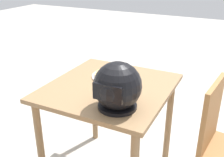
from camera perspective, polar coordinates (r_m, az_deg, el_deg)
dining_table at (r=1.91m, az=-0.50°, el=-4.68°), size 0.81×0.86×0.78m
pizza_plate at (r=2.00m, az=0.48°, el=0.49°), size 0.33×0.33×0.01m
pizza at (r=1.99m, az=0.49°, el=1.03°), size 0.29×0.29×0.06m
motorcycle_helmet at (r=1.53m, az=1.15°, el=-1.74°), size 0.28×0.28×0.28m
chair_side at (r=1.90m, az=22.29°, el=-12.33°), size 0.45×0.45×0.90m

